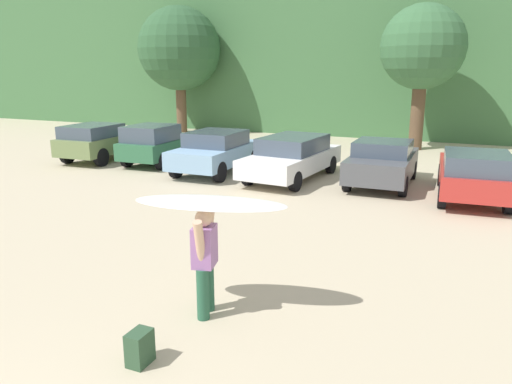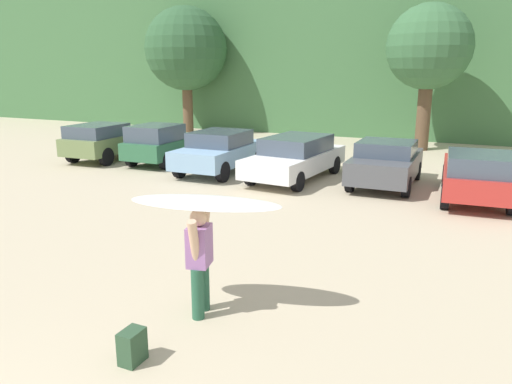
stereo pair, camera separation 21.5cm
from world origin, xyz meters
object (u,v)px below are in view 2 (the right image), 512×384
(parked_car_forest_green, at_px, (164,143))
(parked_car_sky_blue, at_px, (220,151))
(parked_car_red, at_px, (478,174))
(parked_car_olive_green, at_px, (109,140))
(person_adult, at_px, (200,256))
(parked_car_dark_gray, at_px, (386,163))
(parked_car_white, at_px, (296,157))
(backpack_dropped, at_px, (132,346))
(surfboard_white, at_px, (205,203))

(parked_car_forest_green, bearing_deg, parked_car_sky_blue, -103.98)
(parked_car_red, bearing_deg, parked_car_olive_green, 82.51)
(parked_car_olive_green, xyz_separation_m, person_adult, (10.39, -9.94, 0.15))
(parked_car_dark_gray, relative_size, person_adult, 2.34)
(parked_car_white, relative_size, parked_car_dark_gray, 1.23)
(parked_car_white, distance_m, parked_car_dark_gray, 3.00)
(parked_car_dark_gray, bearing_deg, parked_car_sky_blue, 93.35)
(parked_car_red, xyz_separation_m, person_adult, (-3.70, -9.02, 0.17))
(backpack_dropped, bearing_deg, parked_car_white, 99.56)
(parked_car_forest_green, relative_size, parked_car_red, 0.91)
(parked_car_dark_gray, distance_m, parked_car_red, 2.85)
(parked_car_forest_green, bearing_deg, parked_car_red, -97.03)
(parked_car_sky_blue, height_order, person_adult, person_adult)
(parked_car_sky_blue, relative_size, parked_car_white, 0.85)
(parked_car_sky_blue, bearing_deg, parked_car_dark_gray, -86.81)
(parked_car_white, bearing_deg, parked_car_sky_blue, 97.71)
(parked_car_olive_green, relative_size, parked_car_red, 1.02)
(parked_car_dark_gray, xyz_separation_m, surfboard_white, (-0.94, -9.78, 1.00))
(person_adult, bearing_deg, parked_car_olive_green, -57.04)
(person_adult, bearing_deg, backpack_dropped, 71.62)
(parked_car_red, bearing_deg, surfboard_white, 153.93)
(surfboard_white, bearing_deg, parked_car_sky_blue, -74.33)
(parked_car_dark_gray, distance_m, person_adult, 9.95)
(parked_car_olive_green, bearing_deg, person_adult, -135.96)
(parked_car_forest_green, height_order, person_adult, person_adult)
(parked_car_white, height_order, backpack_dropped, parked_car_white)
(parked_car_dark_gray, height_order, person_adult, person_adult)
(parked_car_olive_green, height_order, parked_car_forest_green, parked_car_forest_green)
(parked_car_olive_green, height_order, parked_car_dark_gray, parked_car_olive_green)
(parked_car_forest_green, distance_m, parked_car_red, 11.53)
(parked_car_sky_blue, relative_size, parked_car_dark_gray, 1.05)
(parked_car_sky_blue, bearing_deg, backpack_dropped, -157.27)
(parked_car_sky_blue, xyz_separation_m, parked_car_red, (8.59, -0.48, -0.01))
(backpack_dropped, bearing_deg, parked_car_olive_green, 131.91)
(parked_car_sky_blue, xyz_separation_m, parked_car_dark_gray, (5.88, 0.40, -0.04))
(person_adult, height_order, surfboard_white, surfboard_white)
(parked_car_forest_green, relative_size, person_adult, 2.35)
(parked_car_olive_green, xyz_separation_m, parked_car_forest_green, (2.61, 0.20, -0.00))
(parked_car_olive_green, xyz_separation_m, parked_car_red, (14.09, -0.92, -0.02))
(parked_car_olive_green, bearing_deg, backpack_dropped, -140.31)
(person_adult, relative_size, backpack_dropped, 3.74)
(parked_car_olive_green, distance_m, parked_car_white, 8.40)
(parked_car_white, height_order, person_adult, person_adult)
(parked_car_sky_blue, bearing_deg, parked_car_red, -93.89)
(parked_car_olive_green, distance_m, parked_car_dark_gray, 11.38)
(parked_car_dark_gray, bearing_deg, person_adult, 173.78)
(parked_car_red, bearing_deg, parked_car_forest_green, 80.69)
(parked_car_red, relative_size, surfboard_white, 1.79)
(parked_car_olive_green, distance_m, backpack_dropped, 15.37)
(parked_car_olive_green, bearing_deg, parked_car_forest_green, -87.93)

